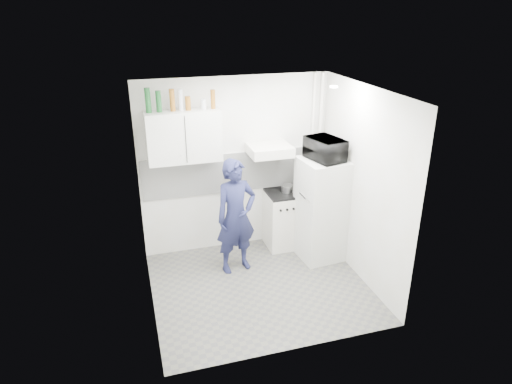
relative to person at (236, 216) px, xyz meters
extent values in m
plane|color=#59584D|center=(0.18, -0.54, -0.82)|extent=(2.80, 2.80, 0.00)
plane|color=white|center=(0.18, -0.54, 1.78)|extent=(2.80, 2.80, 0.00)
plane|color=silver|center=(0.18, 0.71, 0.48)|extent=(2.80, 0.00, 2.80)
plane|color=silver|center=(-1.22, -0.54, 0.48)|extent=(0.00, 2.60, 2.60)
plane|color=silver|center=(1.58, -0.54, 0.48)|extent=(0.00, 2.60, 2.60)
imported|color=#1B1E41|center=(0.00, 0.00, 0.00)|extent=(0.67, 0.52, 1.63)
cube|color=silver|center=(0.87, 0.46, -0.39)|extent=(0.54, 0.54, 0.86)
cube|color=silver|center=(1.28, 0.00, -0.06)|extent=(0.68, 0.68, 1.51)
cube|color=black|center=(0.87, 0.46, 0.06)|extent=(0.51, 0.51, 0.03)
cylinder|color=silver|center=(0.92, 0.48, 0.12)|extent=(0.19, 0.19, 0.10)
imported|color=black|center=(1.28, 0.00, 0.85)|extent=(0.63, 0.50, 0.31)
cylinder|color=#144C1E|center=(-1.00, 0.54, 1.54)|extent=(0.07, 0.07, 0.32)
cylinder|color=#144C1E|center=(-0.87, 0.54, 1.52)|extent=(0.07, 0.07, 0.28)
cylinder|color=brown|center=(-0.69, 0.54, 1.53)|extent=(0.07, 0.07, 0.29)
cylinder|color=#B2B7BC|center=(-0.59, 0.54, 1.52)|extent=(0.06, 0.06, 0.28)
cylinder|color=brown|center=(-0.49, 0.54, 1.48)|extent=(0.07, 0.07, 0.18)
cylinder|color=#B2B7BC|center=(-0.29, 0.54, 1.45)|extent=(0.07, 0.07, 0.14)
cylinder|color=brown|center=(-0.16, 0.54, 1.51)|extent=(0.06, 0.06, 0.25)
cube|color=silver|center=(-0.57, 0.54, 1.03)|extent=(1.00, 0.35, 0.70)
cube|color=silver|center=(0.63, 0.46, 0.75)|extent=(0.60, 0.50, 0.14)
cube|color=white|center=(0.18, 0.70, 0.38)|extent=(2.74, 0.03, 0.60)
cylinder|color=silver|center=(1.48, 0.63, 0.48)|extent=(0.05, 0.05, 2.60)
cylinder|color=silver|center=(1.36, 0.63, 0.48)|extent=(0.04, 0.04, 2.60)
cylinder|color=white|center=(1.18, -0.34, 1.75)|extent=(0.10, 0.10, 0.02)
camera|label=1|loc=(-1.34, -5.46, 2.72)|focal=32.00mm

